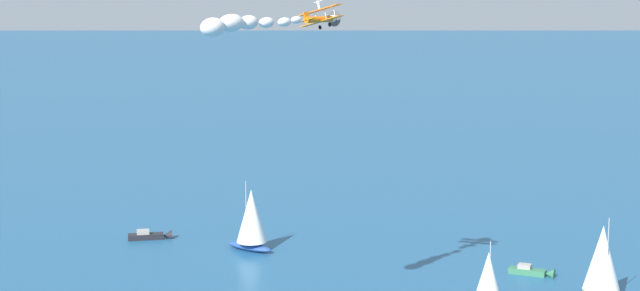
# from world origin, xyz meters

# --- Properties ---
(motorboat_near_centre) EXTENTS (4.66, 8.87, 2.50)m
(motorboat_near_centre) POSITION_xyz_m (-47.85, -38.48, 0.67)
(motorboat_near_centre) COLOR black
(motorboat_near_centre) RESTS_ON ground_plane
(motorboat_far_port) EXTENTS (4.37, 8.16, 2.30)m
(motorboat_far_port) POSITION_xyz_m (-29.93, 34.39, 0.62)
(motorboat_far_port) COLOR #33704C
(motorboat_far_port) RESTS_ON ground_plane
(sailboat_trailing) EXTENTS (9.86, 6.34, 12.25)m
(sailboat_trailing) POSITION_xyz_m (-3.82, 24.96, 5.59)
(sailboat_trailing) COLOR gold
(sailboat_trailing) RESTS_ON ground_plane
(sailboat_ahead) EXTENTS (7.97, 10.39, 13.32)m
(sailboat_ahead) POSITION_xyz_m (-41.07, -17.33, 6.08)
(sailboat_ahead) COLOR #23478C
(sailboat_ahead) RESTS_ON ground_plane
(sailboat_mid_cluster) EXTENTS (10.94, 7.88, 13.82)m
(sailboat_mid_cluster) POSITION_xyz_m (-16.69, 43.78, 6.31)
(sailboat_mid_cluster) COLOR gold
(sailboat_mid_cluster) RESTS_ON ground_plane
(biplane_lead) EXTENTS (7.01, 6.95, 3.73)m
(biplane_lead) POSITION_xyz_m (-0.26, 0.12, 45.57)
(biplane_lead) COLOR orange
(wingwalker_lead) EXTENTS (0.87, 1.30, 1.52)m
(wingwalker_lead) POSITION_xyz_m (-0.55, -0.31, 47.66)
(wingwalker_lead) COLOR white
(smoke_trail_lead) EXTENTS (17.54, 12.48, 3.39)m
(smoke_trail_lead) POSITION_xyz_m (14.27, -9.44, 45.37)
(smoke_trail_lead) COLOR silver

